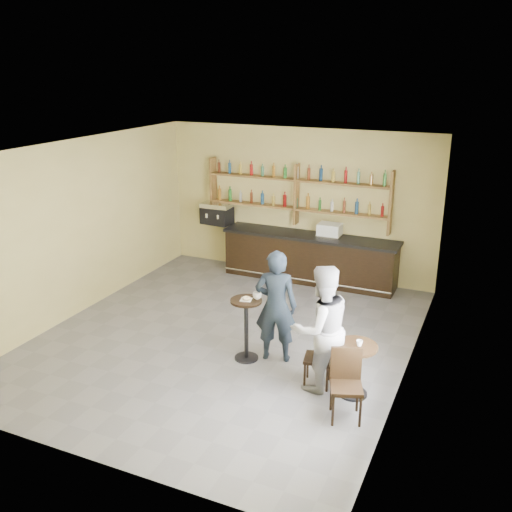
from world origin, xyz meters
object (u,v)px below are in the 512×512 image
at_px(man_main, 276,306).
at_px(pedestal_table, 246,330).
at_px(pastry_case, 330,231).
at_px(patron_second, 321,328).
at_px(chair_south, 346,387).
at_px(cafe_table, 354,370).
at_px(chair_west, 318,358).
at_px(bar_counter, 310,258).
at_px(espresso_machine, 217,213).

bearing_deg(man_main, pedestal_table, 12.64).
xyz_separation_m(pastry_case, patron_second, (1.11, -4.01, -0.23)).
xyz_separation_m(man_main, chair_south, (1.45, -1.12, -0.43)).
distance_m(man_main, cafe_table, 1.58).
xyz_separation_m(man_main, chair_west, (0.85, -0.47, -0.47)).
relative_size(bar_counter, pastry_case, 7.75).
relative_size(pedestal_table, patron_second, 0.54).
distance_m(pastry_case, pedestal_table, 3.75).
relative_size(espresso_machine, cafe_table, 0.85).
relative_size(pedestal_table, chair_south, 1.07).
bearing_deg(chair_south, pedestal_table, 133.12).
height_order(pedestal_table, chair_south, pedestal_table).
bearing_deg(bar_counter, pedestal_table, -86.67).
distance_m(bar_counter, cafe_table, 4.50).
distance_m(bar_counter, patron_second, 4.31).
bearing_deg(patron_second, man_main, -76.55).
xyz_separation_m(espresso_machine, man_main, (2.84, -3.49, -0.35)).
distance_m(espresso_machine, chair_west, 5.48).
height_order(bar_counter, espresso_machine, espresso_machine).
xyz_separation_m(pedestal_table, cafe_table, (1.81, -0.33, -0.12)).
bearing_deg(man_main, chair_south, 129.32).
bearing_deg(espresso_machine, man_main, -45.50).
bearing_deg(man_main, patron_second, 136.62).
relative_size(chair_south, patron_second, 0.51).
height_order(chair_south, patron_second, patron_second).
bearing_deg(chair_west, bar_counter, -170.38).
relative_size(chair_west, chair_south, 0.92).
bearing_deg(patron_second, chair_south, 86.88).
bearing_deg(patron_second, pastry_case, -120.62).
bearing_deg(cafe_table, bar_counter, 116.79).
height_order(espresso_machine, pastry_case, espresso_machine).
bearing_deg(cafe_table, man_main, 159.45).
relative_size(espresso_machine, man_main, 0.37).
distance_m(espresso_machine, cafe_table, 5.90).
distance_m(bar_counter, chair_west, 4.23).
distance_m(cafe_table, chair_west, 0.55).
distance_m(pedestal_table, chair_south, 2.08).
relative_size(man_main, chair_west, 2.07).
distance_m(chair_west, patron_second, 0.50).
distance_m(chair_west, chair_south, 0.89).
bearing_deg(man_main, cafe_table, 146.60).
distance_m(bar_counter, espresso_machine, 2.34).
height_order(pastry_case, patron_second, patron_second).
bearing_deg(chair_west, cafe_table, 74.00).
distance_m(bar_counter, man_main, 3.57).
xyz_separation_m(bar_counter, man_main, (0.63, -3.49, 0.39)).
distance_m(bar_counter, pastry_case, 0.78).
height_order(pastry_case, man_main, man_main).
relative_size(man_main, patron_second, 0.97).
relative_size(bar_counter, espresso_machine, 5.68).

